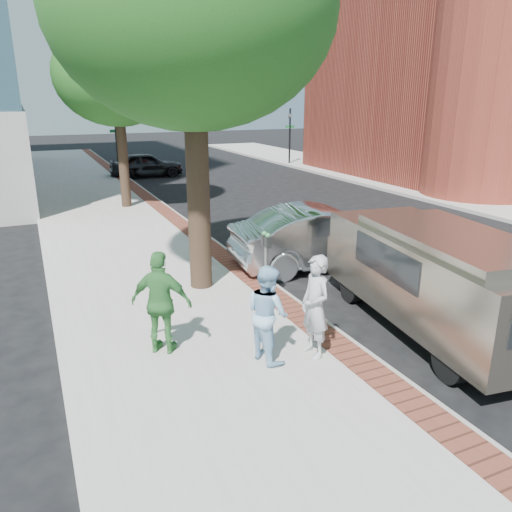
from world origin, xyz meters
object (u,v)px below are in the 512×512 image
parking_meter (266,250)px  van (433,273)px  sedan_silver (325,237)px  bg_car (146,165)px  person_green (161,303)px  person_gray (315,307)px  person_officer (267,313)px

parking_meter → van: 3.55m
sedan_silver → bg_car: sedan_silver is taller
parking_meter → bg_car: 20.03m
person_green → bg_car: person_green is taller
person_gray → sedan_silver: size_ratio=0.36×
parking_meter → person_gray: (-0.45, -2.90, -0.15)m
person_gray → bg_car: (2.17, 22.85, -0.34)m
person_officer → van: van is taller
van → bg_car: bearing=99.9°
person_green → van: (5.27, -0.87, 0.07)m
person_green → sedan_silver: 6.26m
parking_meter → sedan_silver: size_ratio=0.29×
parking_meter → person_gray: 2.94m
person_officer → van: (3.70, 0.10, 0.15)m
person_gray → person_officer: bearing=-108.3°
person_officer → bg_car: (2.96, 22.62, -0.27)m
person_gray → sedan_silver: person_gray is taller
person_gray → bg_car: person_gray is taller
parking_meter → bg_car: parking_meter is taller
person_green → sedan_silver: (5.34, 3.25, -0.24)m
person_gray → parking_meter: bearing=169.1°
parking_meter → person_officer: size_ratio=0.87×
person_gray → bg_car: 22.95m
person_gray → van: (2.91, 0.34, 0.08)m
van → person_officer: bearing=-170.4°
bg_car → van: van is taller
person_green → bg_car: (4.53, 21.64, -0.36)m
person_green → van: van is taller
sedan_silver → van: van is taller
parking_meter → person_green: bearing=-149.0°
person_gray → person_officer: person_gray is taller
person_green → parking_meter: bearing=-114.2°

